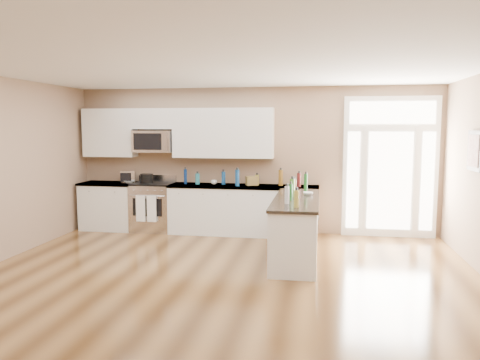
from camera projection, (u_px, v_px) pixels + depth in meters
The scene contains 19 objects.
ground at pixel (204, 307), 5.33m from camera, with size 8.00×8.00×0.00m, color #482D14.
room_shell at pixel (203, 157), 5.13m from camera, with size 8.00×8.00×8.00m.
back_cabinet_left at pixel (110, 207), 9.37m from camera, with size 1.10×0.66×0.94m.
back_cabinet_right at pixel (243, 211), 8.92m from camera, with size 2.85×0.66×0.94m.
peninsula_cabinet at pixel (296, 230), 7.32m from camera, with size 0.69×2.32×0.94m.
upper_cabinet_left at pixel (110, 133), 9.35m from camera, with size 1.04×0.33×0.95m, color silver.
upper_cabinet_right at pixel (223, 133), 8.96m from camera, with size 1.94×0.33×0.95m, color silver.
upper_cabinet_short at pixel (154, 119), 9.16m from camera, with size 0.82×0.33×0.40m, color silver.
microwave at pixel (154, 141), 9.17m from camera, with size 0.78×0.41×0.42m.
entry_door at pixel (390, 167), 8.62m from camera, with size 1.70×0.10×2.60m.
wall_art_near at pixel (475, 151), 6.71m from camera, with size 0.05×0.58×0.58m.
kitchen_range at pixel (153, 207), 9.21m from camera, with size 0.79×0.69×1.08m.
stockpot at pixel (147, 178), 9.15m from camera, with size 0.25×0.25×0.19m, color black.
toaster_oven at pixel (128, 177), 9.32m from camera, with size 0.27×0.21×0.23m, color silver.
cardboard_box at pixel (252, 181), 8.87m from camera, with size 0.21×0.15×0.17m, color brown.
bowl_left at pixel (129, 182), 9.23m from camera, with size 0.21×0.21×0.05m, color white.
bowl_peninsula at pixel (308, 194), 7.59m from camera, with size 0.16×0.16×0.05m, color white.
cup_counter at pixel (214, 182), 9.01m from camera, with size 0.11×0.11×0.08m, color white.
counter_bottles at pixel (262, 183), 8.18m from camera, with size 2.40×2.45×0.31m.
Camera 1 is at (1.27, -4.99, 2.04)m, focal length 35.00 mm.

